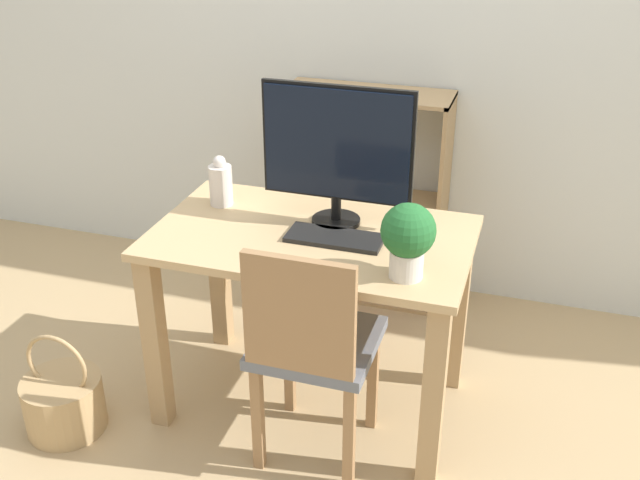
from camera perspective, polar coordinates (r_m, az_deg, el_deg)
ground_plane at (r=3.04m, az=-0.58°, el=-12.10°), size 10.00×10.00×0.00m
wall_back at (r=3.43m, az=5.03°, el=16.61°), size 8.00×0.05×2.60m
desk at (r=2.70m, az=-0.64°, el=-2.47°), size 1.12×0.67×0.74m
monitor at (r=2.60m, az=1.30°, el=7.01°), size 0.54×0.18×0.51m
keyboard at (r=2.58m, az=1.14°, el=0.16°), size 0.34×0.14×0.02m
vase at (r=2.85m, az=-7.57°, el=4.30°), size 0.09×0.09×0.20m
potted_plant at (r=2.31m, az=6.72°, el=0.28°), size 0.17×0.17×0.25m
chair at (r=2.50m, az=-0.65°, el=-7.96°), size 0.40×0.40×0.87m
bookshelf at (r=3.55m, az=1.45°, el=3.04°), size 0.75×0.28×1.01m
basket at (r=3.00m, az=-18.93°, el=-11.59°), size 0.29×0.29×0.41m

